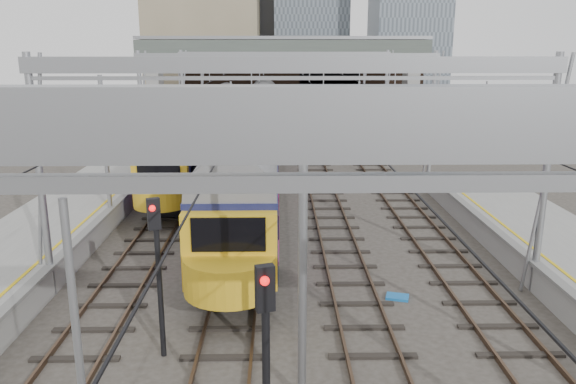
{
  "coord_description": "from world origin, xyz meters",
  "views": [
    {
      "loc": [
        -0.53,
        -9.7,
        8.08
      ],
      "look_at": [
        -0.14,
        12.51,
        2.4
      ],
      "focal_mm": 35.0,
      "sensor_mm": 36.0,
      "label": 1
    }
  ],
  "objects_px": {
    "train_main": "(262,113)",
    "signal_near_centre": "(266,350)",
    "signal_near_left": "(157,258)",
    "train_second": "(214,117)"
  },
  "relations": [
    {
      "from": "train_main",
      "to": "signal_near_centre",
      "type": "distance_m",
      "value": 40.72
    },
    {
      "from": "signal_near_left",
      "to": "signal_near_centre",
      "type": "height_order",
      "value": "signal_near_centre"
    },
    {
      "from": "train_second",
      "to": "signal_near_left",
      "type": "distance_m",
      "value": 34.65
    },
    {
      "from": "train_second",
      "to": "signal_near_left",
      "type": "height_order",
      "value": "train_second"
    },
    {
      "from": "train_second",
      "to": "signal_near_left",
      "type": "relative_size",
      "value": 10.32
    },
    {
      "from": "train_main",
      "to": "signal_near_centre",
      "type": "bearing_deg",
      "value": -88.27
    },
    {
      "from": "train_main",
      "to": "signal_near_centre",
      "type": "relative_size",
      "value": 14.99
    },
    {
      "from": "train_main",
      "to": "signal_near_left",
      "type": "bearing_deg",
      "value": -92.65
    },
    {
      "from": "signal_near_left",
      "to": "train_second",
      "type": "bearing_deg",
      "value": 70.53
    },
    {
      "from": "train_second",
      "to": "signal_near_left",
      "type": "bearing_deg",
      "value": -86.14
    }
  ]
}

